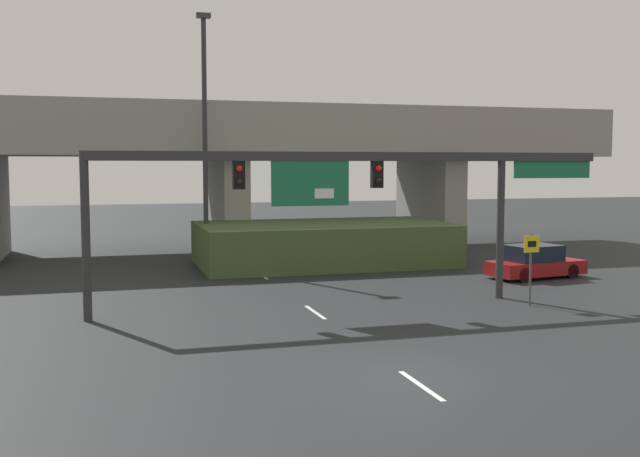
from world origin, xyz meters
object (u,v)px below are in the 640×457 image
Objects in this scene: signal_gantry at (349,179)px; highway_light_pole_near at (205,133)px; speed_limit_sign at (531,259)px; parked_sedan_near_right at (535,263)px.

signal_gantry is 13.01m from highway_light_pole_near.
speed_limit_sign is 0.56× the size of parked_sedan_near_right.
speed_limit_sign reaches higher than parked_sedan_near_right.
highway_light_pole_near is at bearing 124.41° from speed_limit_sign.
parked_sedan_near_right is (3.78, 5.69, -0.99)m from speed_limit_sign.
speed_limit_sign is at bearing -14.88° from signal_gantry.
speed_limit_sign is 0.21× the size of highway_light_pole_near.
speed_limit_sign is 6.91m from parked_sedan_near_right.
highway_light_pole_near is at bearing 105.23° from signal_gantry.
highway_light_pole_near is 2.69× the size of parked_sedan_near_right.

